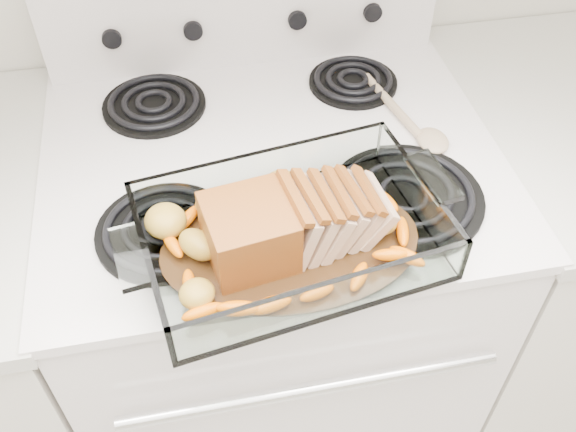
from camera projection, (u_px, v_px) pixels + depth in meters
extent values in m
cube|color=white|center=(275.00, 309.00, 1.45)|extent=(0.76, 0.65, 0.92)
cylinder|color=silver|center=(312.00, 389.00, 1.01)|extent=(0.61, 0.02, 0.02)
cube|color=white|center=(270.00, 154.00, 1.11)|extent=(0.78, 0.67, 0.02)
cube|color=white|center=(243.00, 16.00, 1.24)|extent=(0.76, 0.06, 0.18)
cylinder|color=black|center=(165.00, 231.00, 0.97)|extent=(0.21, 0.21, 0.01)
cylinder|color=black|center=(405.00, 197.00, 1.02)|extent=(0.25, 0.25, 0.01)
cylinder|color=black|center=(154.00, 105.00, 1.19)|extent=(0.19, 0.19, 0.01)
cylinder|color=black|center=(353.00, 82.00, 1.24)|extent=(0.17, 0.17, 0.01)
cylinder|color=black|center=(112.00, 38.00, 1.19)|extent=(0.04, 0.02, 0.04)
cylinder|color=black|center=(193.00, 30.00, 1.21)|extent=(0.04, 0.02, 0.04)
cylinder|color=black|center=(297.00, 19.00, 1.23)|extent=(0.04, 0.02, 0.04)
cylinder|color=black|center=(372.00, 12.00, 1.25)|extent=(0.04, 0.02, 0.04)
cube|color=white|center=(546.00, 268.00, 1.55)|extent=(0.55, 0.65, 0.90)
cube|color=silver|center=(291.00, 246.00, 0.94)|extent=(0.41, 0.27, 0.01)
cube|color=silver|center=(311.00, 303.00, 0.82)|extent=(0.41, 0.01, 0.07)
cube|color=silver|center=(274.00, 167.00, 1.00)|extent=(0.41, 0.01, 0.07)
cube|color=silver|center=(146.00, 249.00, 0.88)|extent=(0.01, 0.27, 0.07)
cube|color=silver|center=(427.00, 209.00, 0.94)|extent=(0.01, 0.27, 0.07)
cylinder|color=#321D0D|center=(291.00, 244.00, 0.93)|extent=(0.24, 0.24, 0.00)
cube|color=brown|center=(248.00, 229.00, 0.89)|extent=(0.12, 0.12, 0.09)
cube|color=tan|center=(295.00, 223.00, 0.90)|extent=(0.04, 0.11, 0.09)
cube|color=tan|center=(310.00, 222.00, 0.91)|extent=(0.05, 0.11, 0.09)
cube|color=tan|center=(325.00, 221.00, 0.91)|extent=(0.05, 0.11, 0.08)
cube|color=tan|center=(340.00, 219.00, 0.92)|extent=(0.05, 0.10, 0.08)
cube|color=tan|center=(355.00, 218.00, 0.92)|extent=(0.06, 0.10, 0.07)
cube|color=tan|center=(370.00, 216.00, 0.92)|extent=(0.06, 0.10, 0.07)
ellipsoid|color=#FC6D00|center=(199.00, 297.00, 0.86)|extent=(0.06, 0.02, 0.02)
ellipsoid|color=#FC6D00|center=(379.00, 269.00, 0.89)|extent=(0.06, 0.02, 0.02)
ellipsoid|color=#FC6D00|center=(386.00, 216.00, 0.96)|extent=(0.06, 0.02, 0.02)
ellipsoid|color=#FC6D00|center=(184.00, 235.00, 0.94)|extent=(0.06, 0.02, 0.02)
ellipsoid|color=#B1842D|center=(181.00, 212.00, 0.95)|extent=(0.06, 0.05, 0.04)
ellipsoid|color=#B1842D|center=(293.00, 192.00, 0.98)|extent=(0.06, 0.05, 0.04)
ellipsoid|color=#B1842D|center=(375.00, 233.00, 0.92)|extent=(0.06, 0.05, 0.04)
cylinder|color=tan|center=(392.00, 105.00, 1.18)|extent=(0.06, 0.20, 0.02)
ellipsoid|color=tan|center=(433.00, 141.00, 1.11)|extent=(0.05, 0.07, 0.02)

